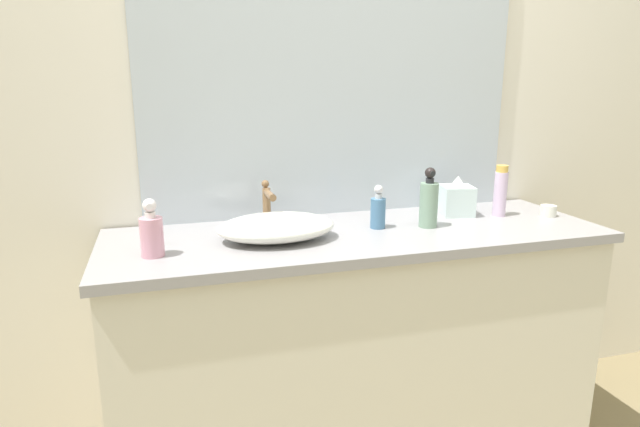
{
  "coord_description": "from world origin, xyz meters",
  "views": [
    {
      "loc": [
        -0.68,
        -1.31,
        1.41
      ],
      "look_at": [
        -0.18,
        0.38,
        0.97
      ],
      "focal_mm": 30.07,
      "sensor_mm": 36.0,
      "label": 1
    }
  ],
  "objects": [
    {
      "name": "spray_can",
      "position": [
        0.23,
        0.39,
        0.98
      ],
      "size": [
        0.07,
        0.07,
        0.22
      ],
      "color": "gray",
      "rests_on": "vanity_counter"
    },
    {
      "name": "wall_mirror_panel",
      "position": [
        -0.03,
        0.69,
        1.4
      ],
      "size": [
        1.47,
        0.01,
        1.02
      ],
      "primitive_type": "cube",
      "color": "#B2BCC6",
      "rests_on": "vanity_counter"
    },
    {
      "name": "tissue_box",
      "position": [
        0.42,
        0.52,
        0.96
      ],
      "size": [
        0.14,
        0.14,
        0.16
      ],
      "color": "silver",
      "rests_on": "vanity_counter"
    },
    {
      "name": "candle_jar",
      "position": [
        0.76,
        0.4,
        0.91
      ],
      "size": [
        0.06,
        0.06,
        0.04
      ],
      "primitive_type": "cylinder",
      "color": "silver",
      "rests_on": "vanity_counter"
    },
    {
      "name": "perfume_bottle",
      "position": [
        0.58,
        0.46,
        0.99
      ],
      "size": [
        0.05,
        0.05,
        0.2
      ],
      "color": "silver",
      "rests_on": "vanity_counter"
    },
    {
      "name": "vanity_counter",
      "position": [
        -0.03,
        0.4,
        0.45
      ],
      "size": [
        1.77,
        0.58,
        0.89
      ],
      "color": "beige",
      "rests_on": "ground"
    },
    {
      "name": "faucet",
      "position": [
        -0.33,
        0.53,
        0.99
      ],
      "size": [
        0.03,
        0.15,
        0.17
      ],
      "color": "brown",
      "rests_on": "vanity_counter"
    },
    {
      "name": "lotion_bottle",
      "position": [
        -0.73,
        0.32,
        0.96
      ],
      "size": [
        0.07,
        0.07,
        0.18
      ],
      "color": "#D18FA4",
      "rests_on": "vanity_counter"
    },
    {
      "name": "bathroom_wall_rear",
      "position": [
        0.0,
        0.73,
        1.3
      ],
      "size": [
        6.0,
        0.06,
        2.6
      ],
      "primitive_type": "cube",
      "color": "silver",
      "rests_on": "ground"
    },
    {
      "name": "soap_dispenser",
      "position": [
        0.05,
        0.42,
        0.95
      ],
      "size": [
        0.05,
        0.05,
        0.16
      ],
      "color": "teal",
      "rests_on": "vanity_counter"
    },
    {
      "name": "sink_basin",
      "position": [
        -0.33,
        0.38,
        0.93
      ],
      "size": [
        0.4,
        0.27,
        0.09
      ],
      "primitive_type": "ellipsoid",
      "color": "silver",
      "rests_on": "vanity_counter"
    }
  ]
}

